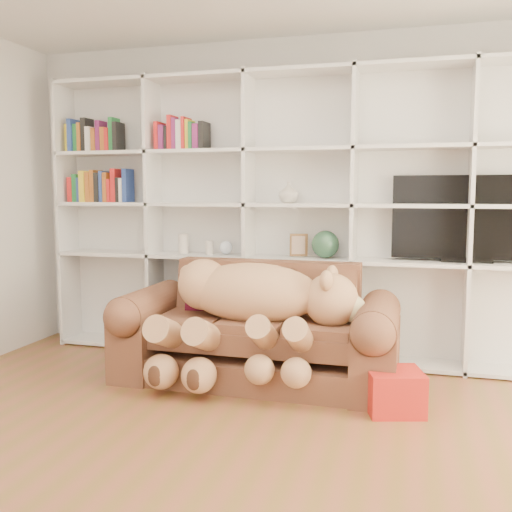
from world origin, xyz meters
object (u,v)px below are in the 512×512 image
(teddy_bear, at_px, (251,306))
(gift_box, at_px, (394,391))
(sofa, at_px, (258,336))
(tv, at_px, (468,219))

(teddy_bear, distance_m, gift_box, 1.15)
(sofa, xyz_separation_m, gift_box, (1.02, -0.40, -0.19))
(teddy_bear, bearing_deg, sofa, 79.10)
(teddy_bear, distance_m, tv, 1.82)
(sofa, relative_size, tv, 1.81)
(gift_box, bearing_deg, tv, 65.23)
(gift_box, relative_size, tv, 0.30)
(sofa, height_order, teddy_bear, teddy_bear)
(tv, bearing_deg, gift_box, -114.77)
(sofa, distance_m, tv, 1.86)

